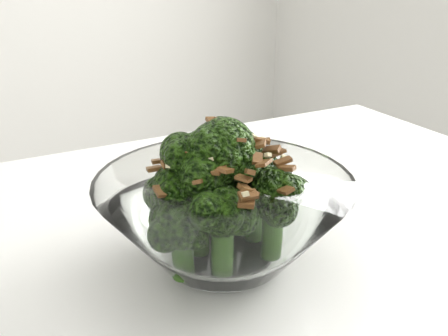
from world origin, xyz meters
TOP-DOWN VIEW (x-y plane):
  - broccoli_dish at (0.13, 0.11)m, footprint 0.23×0.23m

SIDE VIEW (x-z plane):
  - broccoli_dish at x=0.13m, z-range 0.73..0.88m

